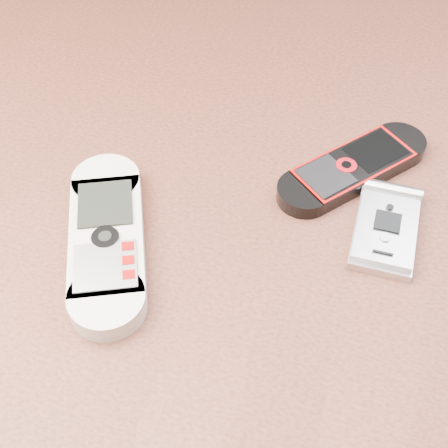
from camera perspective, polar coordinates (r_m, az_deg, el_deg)
table at (r=0.57m, az=-0.48°, el=-7.36°), size 1.20×0.80×0.75m
nokia_white at (r=0.48m, az=-10.66°, el=-1.27°), size 0.12×0.17×0.02m
nokia_black_red at (r=0.53m, az=11.74°, el=5.09°), size 0.13×0.14×0.01m
motorola_razr at (r=0.49m, az=14.58°, el=-0.45°), size 0.05×0.09×0.01m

